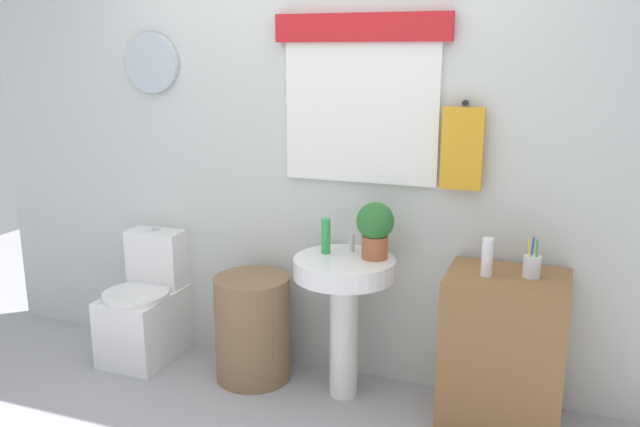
{
  "coord_description": "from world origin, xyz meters",
  "views": [
    {
      "loc": [
        1.22,
        -2.18,
        1.78
      ],
      "look_at": [
        0.08,
        0.8,
        0.99
      ],
      "focal_mm": 37.07,
      "sensor_mm": 36.0,
      "label": 1
    }
  ],
  "objects_px": {
    "wooden_cabinet": "(503,352)",
    "soap_bottle": "(326,236)",
    "toothbrush_cup": "(532,266)",
    "laundry_hamper": "(253,328)",
    "lotion_bottle": "(487,257)",
    "toilet": "(147,309)",
    "potted_plant": "(375,227)",
    "pedestal_sink": "(344,292)"
  },
  "relations": [
    {
      "from": "laundry_hamper",
      "to": "toothbrush_cup",
      "type": "bearing_deg",
      "value": 0.8
    },
    {
      "from": "wooden_cabinet",
      "to": "laundry_hamper",
      "type": "bearing_deg",
      "value": 180.0
    },
    {
      "from": "pedestal_sink",
      "to": "toothbrush_cup",
      "type": "relative_size",
      "value": 4.09
    },
    {
      "from": "toilet",
      "to": "potted_plant",
      "type": "distance_m",
      "value": 1.53
    },
    {
      "from": "laundry_hamper",
      "to": "potted_plant",
      "type": "bearing_deg",
      "value": 5.11
    },
    {
      "from": "pedestal_sink",
      "to": "potted_plant",
      "type": "distance_m",
      "value": 0.38
    },
    {
      "from": "potted_plant",
      "to": "pedestal_sink",
      "type": "bearing_deg",
      "value": -156.8
    },
    {
      "from": "laundry_hamper",
      "to": "potted_plant",
      "type": "xyz_separation_m",
      "value": [
        0.67,
        0.06,
        0.63
      ]
    },
    {
      "from": "laundry_hamper",
      "to": "pedestal_sink",
      "type": "distance_m",
      "value": 0.6
    },
    {
      "from": "toilet",
      "to": "lotion_bottle",
      "type": "xyz_separation_m",
      "value": [
        1.96,
        -0.07,
        0.57
      ]
    },
    {
      "from": "toilet",
      "to": "toothbrush_cup",
      "type": "distance_m",
      "value": 2.22
    },
    {
      "from": "potted_plant",
      "to": "toothbrush_cup",
      "type": "bearing_deg",
      "value": -3.01
    },
    {
      "from": "soap_bottle",
      "to": "wooden_cabinet",
      "type": "bearing_deg",
      "value": -3.09
    },
    {
      "from": "potted_plant",
      "to": "toothbrush_cup",
      "type": "distance_m",
      "value": 0.77
    },
    {
      "from": "toilet",
      "to": "wooden_cabinet",
      "type": "xyz_separation_m",
      "value": [
        2.05,
        -0.03,
        0.09
      ]
    },
    {
      "from": "soap_bottle",
      "to": "toothbrush_cup",
      "type": "relative_size",
      "value": 1.01
    },
    {
      "from": "toilet",
      "to": "pedestal_sink",
      "type": "height_order",
      "value": "same"
    },
    {
      "from": "toilet",
      "to": "toothbrush_cup",
      "type": "xyz_separation_m",
      "value": [
        2.15,
        -0.01,
        0.53
      ]
    },
    {
      "from": "laundry_hamper",
      "to": "wooden_cabinet",
      "type": "bearing_deg",
      "value": 0.0
    },
    {
      "from": "pedestal_sink",
      "to": "soap_bottle",
      "type": "height_order",
      "value": "soap_bottle"
    },
    {
      "from": "laundry_hamper",
      "to": "pedestal_sink",
      "type": "bearing_deg",
      "value": 0.0
    },
    {
      "from": "toilet",
      "to": "toothbrush_cup",
      "type": "relative_size",
      "value": 4.09
    },
    {
      "from": "laundry_hamper",
      "to": "toilet",
      "type": "bearing_deg",
      "value": 177.3
    },
    {
      "from": "pedestal_sink",
      "to": "toothbrush_cup",
      "type": "bearing_deg",
      "value": 1.27
    },
    {
      "from": "laundry_hamper",
      "to": "lotion_bottle",
      "type": "xyz_separation_m",
      "value": [
        1.24,
        -0.04,
        0.56
      ]
    },
    {
      "from": "pedestal_sink",
      "to": "toothbrush_cup",
      "type": "distance_m",
      "value": 0.94
    },
    {
      "from": "wooden_cabinet",
      "to": "soap_bottle",
      "type": "relative_size",
      "value": 4.11
    },
    {
      "from": "laundry_hamper",
      "to": "soap_bottle",
      "type": "distance_m",
      "value": 0.69
    },
    {
      "from": "wooden_cabinet",
      "to": "soap_bottle",
      "type": "height_order",
      "value": "soap_bottle"
    },
    {
      "from": "laundry_hamper",
      "to": "soap_bottle",
      "type": "height_order",
      "value": "soap_bottle"
    },
    {
      "from": "pedestal_sink",
      "to": "toothbrush_cup",
      "type": "xyz_separation_m",
      "value": [
        0.9,
        0.02,
        0.24
      ]
    },
    {
      "from": "wooden_cabinet",
      "to": "toothbrush_cup",
      "type": "bearing_deg",
      "value": 11.51
    },
    {
      "from": "toothbrush_cup",
      "to": "soap_bottle",
      "type": "bearing_deg",
      "value": 178.32
    },
    {
      "from": "toilet",
      "to": "soap_bottle",
      "type": "height_order",
      "value": "soap_bottle"
    },
    {
      "from": "potted_plant",
      "to": "lotion_bottle",
      "type": "distance_m",
      "value": 0.58
    },
    {
      "from": "laundry_hamper",
      "to": "wooden_cabinet",
      "type": "height_order",
      "value": "wooden_cabinet"
    },
    {
      "from": "pedestal_sink",
      "to": "laundry_hamper",
      "type": "bearing_deg",
      "value": 180.0
    },
    {
      "from": "wooden_cabinet",
      "to": "potted_plant",
      "type": "xyz_separation_m",
      "value": [
        -0.66,
        0.06,
        0.54
      ]
    },
    {
      "from": "laundry_hamper",
      "to": "lotion_bottle",
      "type": "relative_size",
      "value": 3.24
    },
    {
      "from": "lotion_bottle",
      "to": "pedestal_sink",
      "type": "bearing_deg",
      "value": 176.76
    },
    {
      "from": "soap_bottle",
      "to": "potted_plant",
      "type": "bearing_deg",
      "value": 2.2
    },
    {
      "from": "lotion_bottle",
      "to": "soap_bottle",
      "type": "bearing_deg",
      "value": 173.79
    }
  ]
}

